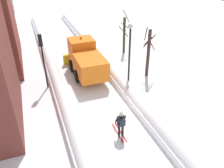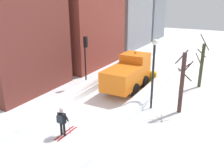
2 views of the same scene
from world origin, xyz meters
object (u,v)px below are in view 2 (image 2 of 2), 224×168
Objects in this scene: bare_tree_near at (182,82)px; bare_tree_mid at (202,65)px; traffic_light_pole at (86,52)px; plow_truck at (128,73)px; skier at (62,120)px; street_lamp at (153,66)px.

bare_tree_mid is (0.32, 5.83, -0.19)m from bare_tree_near.
plow_truck is at bearing 15.25° from traffic_light_pole.
plow_truck is 1.38× the size of bare_tree_near.
plow_truck is 3.31× the size of skier.
traffic_light_pole is at bearing 166.60° from street_lamp.
bare_tree_mid is (5.28, 3.61, 0.55)m from plow_truck.
skier is at bearing -65.78° from traffic_light_pole.
bare_tree_mid is (8.90, 4.60, -1.08)m from traffic_light_pole.
bare_tree_mid is at bearing 34.40° from plow_truck.
bare_tree_mid is at bearing 27.34° from traffic_light_pole.
bare_tree_mid reaches higher than skier.
bare_tree_near is at bearing -24.12° from plow_truck.
plow_truck is 4.30m from street_lamp.
plow_truck is at bearing 88.39° from skier.
plow_truck is 1.35× the size of traffic_light_pole.
skier is 0.38× the size of bare_tree_mid.
street_lamp is (3.00, -2.57, 1.71)m from plow_truck.
skier is 13.36m from bare_tree_mid.
bare_tree_mid reaches higher than traffic_light_pole.
traffic_light_pole is 1.02× the size of bare_tree_near.
traffic_light_pole is 8.71m from bare_tree_near.
traffic_light_pole is at bearing 171.84° from bare_tree_near.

